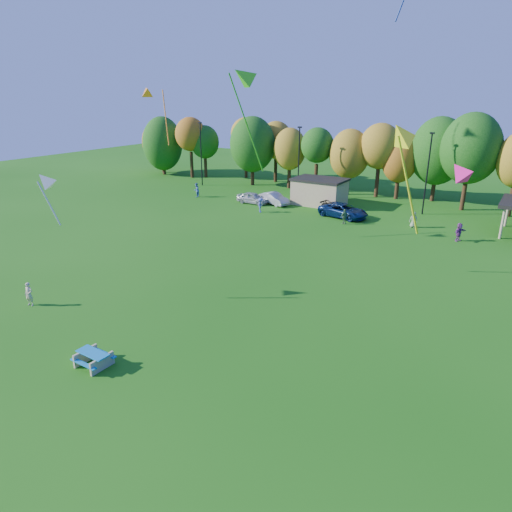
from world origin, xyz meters
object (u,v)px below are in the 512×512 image
Objects in this scene: car_c at (343,211)px; car_d at (339,209)px; picnic_table at (94,358)px; car_b at (274,199)px; kite_flyer at (29,294)px; car_a at (253,198)px.

car_c is 1.53m from car_d.
car_b reaches higher than picnic_table.
kite_flyer is 33.93m from car_d.
kite_flyer is 0.36× the size of car_d.
kite_flyer is 0.29× the size of car_c.
car_c is 1.27× the size of car_d.
car_b is at bearing 99.25° from car_d.
car_a is at bearing 99.33° from car_c.
kite_flyer is at bearing -158.80° from car_b.
car_b is at bearing 106.41° from picnic_table.
car_b is at bearing 75.57° from kite_flyer.
kite_flyer reaches higher than picnic_table.
car_a is (-12.48, 34.57, 0.25)m from picnic_table.
picnic_table is 36.75m from car_a.
picnic_table is at bearing -144.42° from car_b.
car_c reaches higher than picnic_table.
car_d is (7.92, 33.00, -0.16)m from kite_flyer.
car_c is at bearing 91.31° from picnic_table.
car_c is (8.90, 31.83, -0.02)m from kite_flyer.
car_a is 0.94× the size of car_d.
kite_flyer is at bearing -175.03° from car_a.
car_a is 0.94× the size of car_b.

